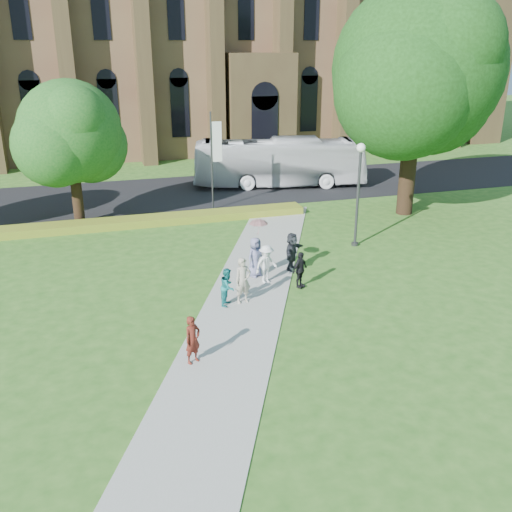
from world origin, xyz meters
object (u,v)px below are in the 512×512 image
object	(u,v)px
streetlamp	(359,183)
large_tree	(417,70)
pedestrian_0	(193,340)
tour_coach	(279,162)

from	to	relation	value
streetlamp	large_tree	world-z (taller)	large_tree
streetlamp	pedestrian_0	bearing A→B (deg)	-138.58
large_tree	tour_coach	distance (m)	12.24
streetlamp	tour_coach	size ratio (longest dim) A/B	0.43
streetlamp	tour_coach	world-z (taller)	streetlamp
streetlamp	tour_coach	bearing A→B (deg)	87.86
tour_coach	streetlamp	bearing A→B (deg)	-169.79
streetlamp	pedestrian_0	size ratio (longest dim) A/B	3.23
tour_coach	pedestrian_0	xyz separation A→B (m)	(-10.66, -22.46, -0.88)
tour_coach	pedestrian_0	size ratio (longest dim) A/B	7.59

